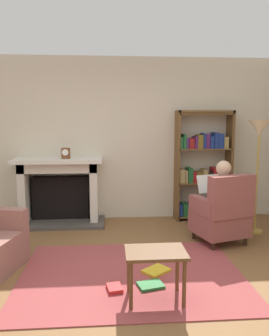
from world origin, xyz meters
name	(u,v)px	position (x,y,z in m)	size (l,w,h in m)	color
ground	(134,289)	(0.00, 0.00, 0.00)	(14.00, 14.00, 0.00)	brown
back_wall	(123,139)	(0.00, 2.55, 1.35)	(5.60, 0.10, 2.70)	beige
area_rug	(132,275)	(0.00, 0.30, 0.01)	(2.40, 1.80, 0.01)	#994040
fireplace	(60,188)	(-1.04, 2.30, 0.57)	(1.43, 0.64, 1.07)	#4C4742
mantel_clock	(66,153)	(-0.91, 2.20, 1.15)	(0.14, 0.14, 0.17)	brown
bookshelf	(203,168)	(1.34, 2.33, 0.87)	(0.93, 0.32, 1.83)	brown
armchair_reading	(223,213)	(1.29, 1.15, 0.42)	(0.79, 0.78, 0.97)	#331E14
seated_reader	(218,197)	(1.26, 1.27, 0.62)	(0.47, 0.59, 1.14)	white
side_table	(156,259)	(0.19, -0.23, 0.41)	(0.56, 0.39, 0.48)	brown
scattered_books	(144,279)	(0.12, 0.13, 0.03)	(0.73, 0.64, 0.04)	gold
floor_lamp	(259,138)	(1.94, 1.58, 1.42)	(0.32, 0.32, 1.67)	#B7933F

